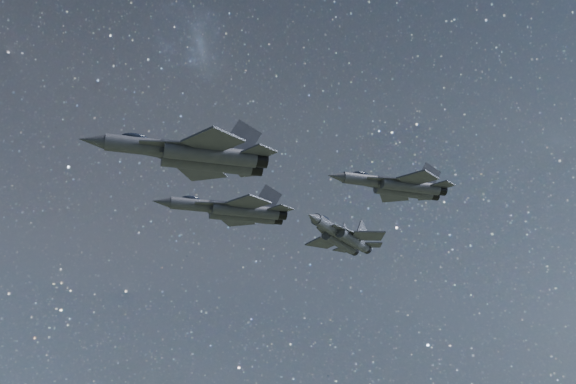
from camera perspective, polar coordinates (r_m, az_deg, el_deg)
jet_lead at (r=69.36m, az=-7.98°, el=3.19°), size 19.42×12.79×4.98m
jet_left at (r=93.28m, az=-4.66°, el=-1.55°), size 19.04×12.55×4.88m
jet_right at (r=79.28m, az=9.26°, el=0.52°), size 15.07×10.01×3.83m
jet_slot at (r=99.16m, az=4.58°, el=-3.79°), size 18.42×12.19×4.70m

